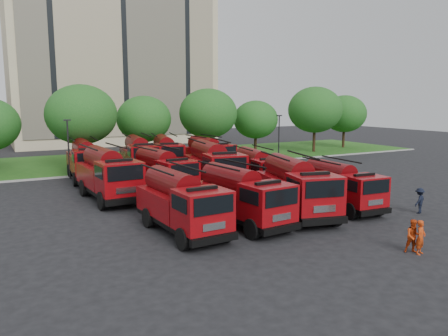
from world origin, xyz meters
The scene contains 30 objects.
ground centered at (0.00, 0.00, 0.00)m, with size 140.00×140.00×0.00m, color black.
lawn centered at (0.00, 26.00, 0.06)m, with size 70.00×16.00×0.12m, color #164B14.
curb centered at (0.00, 17.90, 0.07)m, with size 70.00×0.30×0.14m, color gray.
apartment_building centered at (2.00, 47.94, 12.50)m, with size 30.00×14.18×25.00m.
tree_2 centered at (-8.00, 21.50, 5.35)m, with size 6.72×6.72×8.22m.
tree_3 centered at (-1.00, 24.00, 4.68)m, with size 5.88×5.88×7.19m.
tree_4 centered at (6.00, 22.50, 5.22)m, with size 6.55×6.55×8.01m.
tree_5 centered at (13.00, 23.50, 4.35)m, with size 5.46×5.46×6.68m.
tree_6 centered at (21.00, 22.00, 5.49)m, with size 6.89×6.89×8.42m.
tree_7 centered at (28.00, 24.00, 4.82)m, with size 6.05×6.05×7.39m.
lamp_post_0 centered at (-10.00, 17.20, 2.90)m, with size 0.60×0.25×5.11m.
lamp_post_1 centered at (12.00, 17.20, 2.90)m, with size 0.60×0.25×5.11m.
fire_truck_0 centered at (-7.63, -1.72, 1.58)m, with size 2.80×6.99×3.13m.
fire_truck_1 centered at (-4.15, -1.88, 1.56)m, with size 2.95×6.99×3.11m.
fire_truck_2 centered at (-0.36, -1.74, 1.68)m, with size 4.18×7.72×3.34m.
fire_truck_3 centered at (2.99, -1.85, 1.45)m, with size 2.70×6.49×2.89m.
fire_truck_4 centered at (-9.02, 7.65, 1.74)m, with size 3.08×7.72×3.46m.
fire_truck_5 centered at (-5.12, 7.61, 1.61)m, with size 3.08×7.22×3.20m.
fire_truck_6 centered at (-1.17, 7.31, 1.79)m, with size 3.85×8.13×3.55m.
fire_truck_7 centered at (1.91, 5.89, 1.50)m, with size 3.33×6.85×2.99m.
fire_truck_8 centered at (-8.83, 16.10, 1.67)m, with size 3.05×7.46×3.33m.
fire_truck_9 centered at (-3.84, 17.12, 1.70)m, with size 3.48×7.70×3.38m.
fire_truck_10 centered at (-1.29, 16.95, 1.68)m, with size 4.08×7.70×3.33m.
fire_truck_11 centered at (2.90, 16.20, 1.57)m, with size 2.82×6.97×3.11m.
firefighter_0 centered at (0.40, -9.68, 0.00)m, with size 0.56×0.41×1.53m, color #B8350E.
firefighter_1 centered at (0.27, -9.43, 0.00)m, with size 0.74×0.41×1.52m, color #B8350E.
firefighter_2 centered at (2.58, -2.80, 0.00)m, with size 0.99×0.56×1.69m, color black.
firefighter_3 centered at (6.45, -4.97, 0.00)m, with size 1.00×0.51×1.54m, color black.
firefighter_4 centered at (-4.91, 0.91, 0.00)m, with size 0.80×0.52×1.63m, color black.
firefighter_5 centered at (7.34, 4.46, 0.00)m, with size 1.62×0.70×1.75m, color #B8350E.
Camera 1 is at (-16.04, -21.78, 6.75)m, focal length 35.00 mm.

